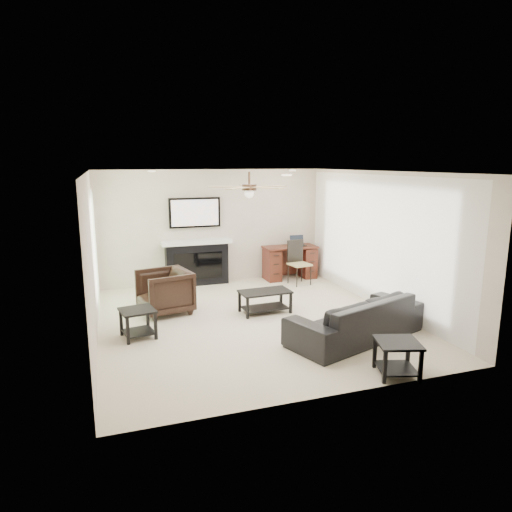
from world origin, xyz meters
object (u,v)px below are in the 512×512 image
object	(u,v)px
fireplace_unit	(197,242)
sofa	(356,318)
coffee_table	(265,302)
desk	(290,262)
armchair	(165,292)

from	to	relation	value
fireplace_unit	sofa	bearing A→B (deg)	-66.70
coffee_table	desk	world-z (taller)	desk
coffee_table	desk	size ratio (longest dim) A/B	0.74
coffee_table	armchair	bearing A→B (deg)	159.41
coffee_table	fireplace_unit	size ratio (longest dim) A/B	0.47
sofa	fireplace_unit	distance (m)	4.26
sofa	desk	xyz separation A→B (m)	(0.47, 3.72, 0.05)
sofa	fireplace_unit	xyz separation A→B (m)	(-1.67, 3.87, 0.63)
fireplace_unit	desk	bearing A→B (deg)	-3.86
armchair	desk	xyz separation A→B (m)	(3.07, 1.57, -0.01)
armchair	fireplace_unit	bearing A→B (deg)	139.19
fireplace_unit	desk	xyz separation A→B (m)	(2.14, -0.14, -0.57)
sofa	coffee_table	size ratio (longest dim) A/B	2.51
fireplace_unit	desk	size ratio (longest dim) A/B	1.57
fireplace_unit	armchair	bearing A→B (deg)	-118.51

